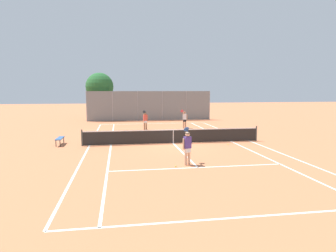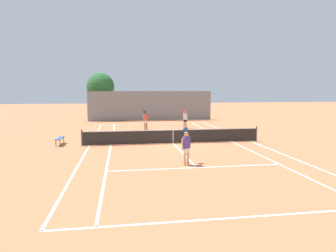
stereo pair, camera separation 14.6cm
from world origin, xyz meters
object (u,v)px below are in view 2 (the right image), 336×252
loose_tennis_ball_3 (228,144)px  player_far_left (146,120)px  loose_tennis_ball_0 (144,132)px  loose_tennis_ball_2 (175,166)px  player_near_side (186,146)px  tree_behind_left (101,87)px  courtside_bench (60,139)px  tennis_net (173,136)px  player_far_right (185,118)px  loose_tennis_ball_1 (168,136)px

loose_tennis_ball_3 → player_far_left: bearing=119.8°
loose_tennis_ball_0 → loose_tennis_ball_3: 8.32m
player_far_left → loose_tennis_ball_2: (0.27, -13.28, -0.89)m
player_near_side → loose_tennis_ball_0: 11.49m
player_near_side → tree_behind_left: bearing=103.1°
courtside_bench → tree_behind_left: bearing=84.5°
tennis_net → player_far_left: 7.26m
player_near_side → player_far_right: bearing=78.1°
loose_tennis_ball_3 → courtside_bench: (-10.89, 1.75, 0.38)m
tennis_net → player_far_left: size_ratio=6.76×
player_far_right → courtside_bench: size_ratio=1.18×
player_near_side → player_far_left: (-0.88, 12.96, 0.00)m
player_near_side → loose_tennis_ball_1: 8.68m
loose_tennis_ball_3 → courtside_bench: 11.04m
loose_tennis_ball_0 → loose_tennis_ball_1: bearing=-60.0°
loose_tennis_ball_1 → tree_behind_left: bearing=111.9°
player_far_left → tree_behind_left: size_ratio=0.32×
loose_tennis_ball_0 → loose_tennis_ball_3: same height
player_near_side → player_far_right: (2.82, 13.40, 0.00)m
player_near_side → loose_tennis_ball_3: player_near_side is taller
loose_tennis_ball_0 → courtside_bench: size_ratio=0.04×
player_near_side → loose_tennis_ball_0: bearing=95.6°
player_near_side → tree_behind_left: 24.12m
player_far_left → tree_behind_left: (-4.55, 10.36, 2.96)m
courtside_bench → tennis_net: bearing=-5.0°
loose_tennis_ball_2 → courtside_bench: (-6.44, 6.79, 0.38)m
player_far_left → player_far_right: 3.73m
loose_tennis_ball_2 → courtside_bench: bearing=133.5°
courtside_bench → loose_tennis_ball_0: bearing=39.7°
player_far_right → loose_tennis_ball_1: bearing=-116.1°
player_near_side → player_far_left: same height
loose_tennis_ball_0 → player_far_right: bearing=27.0°
loose_tennis_ball_1 → courtside_bench: bearing=-164.1°
player_near_side → tree_behind_left: tree_behind_left is taller
player_far_left → loose_tennis_ball_1: player_far_left is taller
loose_tennis_ball_2 → tree_behind_left: 24.43m
player_far_left → loose_tennis_ball_0: (-0.24, -1.56, -0.89)m
loose_tennis_ball_2 → loose_tennis_ball_3: (4.45, 5.03, 0.00)m
loose_tennis_ball_3 → tree_behind_left: tree_behind_left is taller
player_far_right → player_near_side: bearing=-101.9°
player_far_right → loose_tennis_ball_3: 8.79m
tennis_net → loose_tennis_ball_1: 2.84m
tennis_net → player_far_right: bearing=72.1°
tree_behind_left → loose_tennis_ball_3: bearing=-63.5°
player_far_left → loose_tennis_ball_1: (1.36, -4.34, -0.89)m
loose_tennis_ball_0 → loose_tennis_ball_3: size_ratio=1.00×
loose_tennis_ball_0 → tennis_net: bearing=-75.0°
player_far_right → courtside_bench: player_far_right is taller
player_far_right → loose_tennis_ball_1: player_far_right is taller
courtside_bench → player_near_side: bearing=-42.5°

